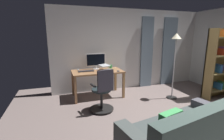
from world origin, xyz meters
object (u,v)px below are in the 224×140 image
laptop (106,68)px  floor_lamp (175,50)px  couch (185,136)px  computer_mouse (78,69)px  cell_phone_face_up (118,71)px  computer_monitor (96,60)px  desk (97,74)px  bookshelf (220,64)px  computer_keyboard (86,71)px  office_chair (103,92)px  mug_coffee (111,67)px

laptop → floor_lamp: (-1.67, 0.78, 0.54)m
couch → computer_mouse: bearing=100.6°
laptop → computer_mouse: size_ratio=4.22×
cell_phone_face_up → floor_lamp: size_ratio=0.08×
computer_monitor → floor_lamp: 2.19m
desk → couch: size_ratio=0.70×
couch → bookshelf: bearing=21.6°
computer_keyboard → bookshelf: bearing=162.0°
laptop → couch: 2.74m
laptop → cell_phone_face_up: bearing=117.7°
computer_keyboard → cell_phone_face_up: computer_keyboard is taller
computer_monitor → computer_mouse: bearing=-1.4°
desk → laptop: (-0.25, 0.01, 0.15)m
computer_keyboard → cell_phone_face_up: (-0.84, 0.26, -0.01)m
office_chair → floor_lamp: floor_lamp is taller
computer_monitor → bookshelf: bookshelf is taller
computer_monitor → laptop: bearing=130.5°
office_chair → couch: office_chair is taller
office_chair → computer_mouse: size_ratio=9.99×
desk → computer_keyboard: 0.33m
floor_lamp → computer_monitor: bearing=-28.7°
mug_coffee → bookshelf: bearing=153.8°
laptop → computer_mouse: 0.79m
desk → computer_mouse: 0.57m
computer_mouse → cell_phone_face_up: computer_mouse is taller
computer_keyboard → floor_lamp: bearing=160.2°
desk → cell_phone_face_up: 0.59m
computer_mouse → mug_coffee: bearing=176.8°
office_chair → cell_phone_face_up: size_ratio=6.94×
mug_coffee → laptop: bearing=46.1°
computer_monitor → cell_phone_face_up: (-0.50, 0.50, -0.25)m
laptop → floor_lamp: size_ratio=0.24×
computer_monitor → bookshelf: 3.41m
office_chair → floor_lamp: (-2.04, -0.17, 0.89)m
computer_mouse → bookshelf: bookshelf is taller
desk → computer_keyboard: size_ratio=3.24×
computer_mouse → mug_coffee: 0.96m
office_chair → computer_monitor: (-0.14, -1.21, 0.55)m
desk → computer_monitor: bearing=-94.3°
computer_keyboard → mug_coffee: (-0.77, -0.20, 0.04)m
computer_monitor → mug_coffee: (-0.44, 0.04, -0.21)m
bookshelf → couch: (2.52, 1.57, -0.67)m
computer_monitor → laptop: size_ratio=1.35×
bookshelf → computer_monitor: bearing=-23.5°
desk → bookshelf: (-3.15, 1.11, 0.30)m
laptop → couch: bearing=76.2°
desk → computer_mouse: (0.50, -0.26, 0.11)m
laptop → bookshelf: bookshelf is taller
computer_mouse → bookshelf: (-3.64, 1.38, 0.19)m
office_chair → computer_keyboard: size_ratio=2.33×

